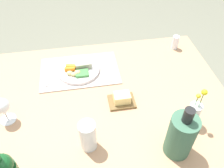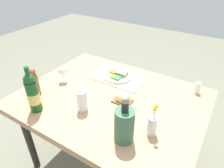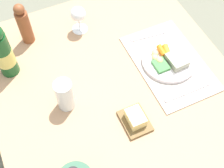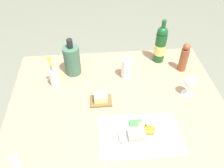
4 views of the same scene
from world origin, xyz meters
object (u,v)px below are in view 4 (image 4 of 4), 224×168
at_px(dining_table, 117,107).
at_px(salt_shaker, 15,162).
at_px(wine_glass, 190,83).
at_px(pepper_mill, 184,58).
at_px(dinner_plate, 141,133).
at_px(fork, 109,135).
at_px(wine_bottle, 160,45).
at_px(cooler_bottle, 72,60).
at_px(knife, 171,131).
at_px(butter_dish, 101,99).
at_px(water_tumbler, 127,69).
at_px(flower_vase, 54,77).

bearing_deg(dining_table, salt_shaker, -142.86).
bearing_deg(wine_glass, pepper_mill, 80.96).
xyz_separation_m(dining_table, dinner_plate, (0.10, -0.26, 0.09)).
relative_size(fork, pepper_mill, 0.99).
height_order(pepper_mill, wine_bottle, wine_bottle).
relative_size(dining_table, fork, 6.16).
xyz_separation_m(dining_table, cooler_bottle, (-0.27, 0.29, 0.17)).
xyz_separation_m(knife, butter_dish, (-0.36, 0.25, 0.01)).
height_order(salt_shaker, wine_glass, wine_glass).
bearing_deg(cooler_bottle, water_tumbler, -12.65).
relative_size(flower_vase, butter_dish, 1.70).
bearing_deg(butter_dish, dinner_plate, -53.51).
bearing_deg(flower_vase, knife, -33.41).
bearing_deg(fork, water_tumbler, 71.98).
xyz_separation_m(dining_table, butter_dish, (-0.10, -0.00, 0.09)).
distance_m(water_tumbler, butter_dish, 0.29).
distance_m(fork, water_tumbler, 0.50).
distance_m(dining_table, water_tumbler, 0.26).
bearing_deg(fork, knife, 0.35).
bearing_deg(wine_glass, dining_table, -177.80).
xyz_separation_m(dinner_plate, wine_bottle, (0.25, 0.64, 0.11)).
bearing_deg(wine_bottle, wine_glass, -74.64).
bearing_deg(wine_glass, water_tumbler, 151.29).
height_order(knife, butter_dish, butter_dish).
distance_m(salt_shaker, pepper_mill, 1.19).
relative_size(water_tumbler, flower_vase, 0.67).
relative_size(salt_shaker, cooler_bottle, 0.33).
bearing_deg(fork, pepper_mill, 43.12).
bearing_deg(butter_dish, knife, -35.09).
bearing_deg(pepper_mill, cooler_bottle, 177.11).
bearing_deg(water_tumbler, knife, -69.14).
bearing_deg(dinner_plate, wine_bottle, 68.86).
bearing_deg(cooler_bottle, fork, -69.92).
height_order(knife, pepper_mill, pepper_mill).
distance_m(knife, wine_bottle, 0.65).
distance_m(cooler_bottle, wine_glass, 0.77).
distance_m(fork, salt_shaker, 0.47).
bearing_deg(flower_vase, salt_shaker, -102.95).
distance_m(cooler_bottle, pepper_mill, 0.75).
relative_size(salt_shaker, pepper_mill, 0.41).
height_order(salt_shaker, flower_vase, flower_vase).
relative_size(water_tumbler, pepper_mill, 0.69).
height_order(dining_table, dinner_plate, dinner_plate).
bearing_deg(salt_shaker, fork, 16.71).
distance_m(dining_table, dinner_plate, 0.30).
xyz_separation_m(fork, knife, (0.33, -0.00, 0.00)).
height_order(fork, water_tumbler, water_tumbler).
height_order(cooler_bottle, pepper_mill, cooler_bottle).
height_order(cooler_bottle, wine_glass, cooler_bottle).
height_order(water_tumbler, cooler_bottle, cooler_bottle).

